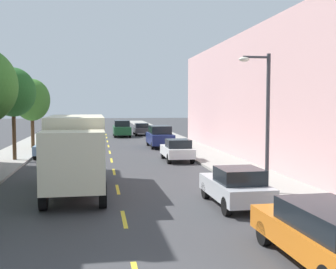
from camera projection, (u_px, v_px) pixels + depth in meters
The scene contains 18 objects.
ground_plane at pixel (109, 148), 36.79m from camera, with size 160.00×160.00×0.00m, color #38383A.
sidewalk_left at pixel (20, 152), 33.69m from camera, with size 3.20×120.00×0.14m, color #99968E.
sidewalk_right at pixel (194, 149), 35.95m from camera, with size 3.20×120.00×0.14m, color #99968E.
lane_centerline_dashes at pixel (111, 156), 31.38m from camera, with size 0.14×47.20×0.01m.
apartment_block_opposite at pixel (314, 97), 28.82m from camera, with size 10.00×36.00×8.66m, color #CC9E9E.
street_tree_third at pixel (13, 92), 27.94m from camera, with size 2.94×2.94×6.12m.
street_tree_farthest at pixel (32, 100), 35.74m from camera, with size 3.00×3.00×5.83m.
street_lamp at pixel (264, 111), 17.44m from camera, with size 1.35×0.28×5.76m.
delivery_box_truck at pixel (76, 149), 18.47m from camera, with size 2.52×7.79×3.30m.
parked_hatchback_charcoal at pixel (141, 129), 52.24m from camera, with size 1.80×4.03×1.50m.
parked_pickup_champagne at pixel (62, 136), 40.06m from camera, with size 2.04×5.32×1.73m.
parked_hatchback_white at pixel (177, 150), 28.54m from camera, with size 1.76×4.01×1.50m.
parked_wagon_orange at pixel (326, 233), 9.95m from camera, with size 1.91×4.73×1.50m.
parked_hatchback_sky at pixel (49, 147), 30.68m from camera, with size 1.78×4.02×1.50m.
parked_pickup_teal at pixel (74, 125), 60.04m from camera, with size 2.05×5.32×1.73m.
parked_suv_navy at pixel (160, 136), 37.60m from camera, with size 1.98×4.81×1.93m.
parked_hatchback_silver at pixel (236, 186), 15.89m from camera, with size 1.82×4.03×1.50m.
moving_forest_sedan at pixel (122, 128), 49.91m from camera, with size 1.95×4.80×1.93m.
Camera 1 is at (-0.77, -6.96, 3.84)m, focal length 45.28 mm.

